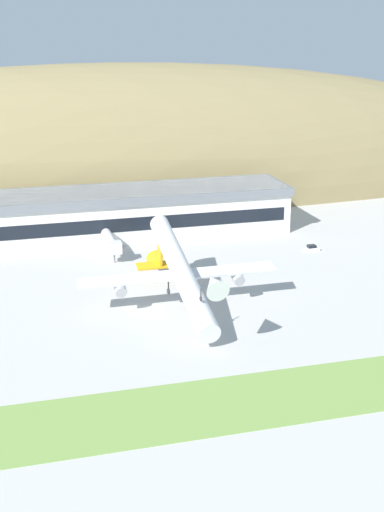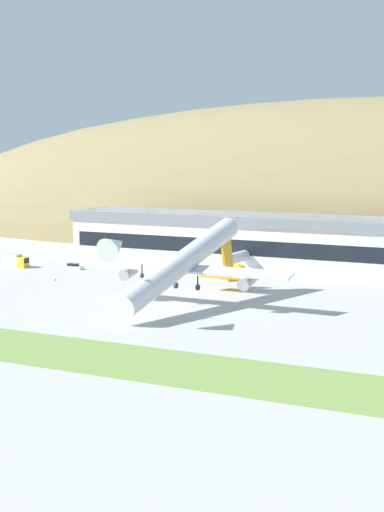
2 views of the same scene
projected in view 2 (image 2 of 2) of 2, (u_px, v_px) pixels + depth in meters
ground_plane at (152, 303)px, 161.25m from camera, size 431.48×431.48×0.00m
grass_strip_foreground at (16, 346)px, 126.30m from camera, size 388.33×16.84×0.08m
hill_backdrop at (371, 248)px, 249.85m from camera, size 348.75×71.91×87.37m
terminal_building at (266, 238)px, 208.32m from camera, size 102.15×20.47×12.90m
jetway_0 at (230, 259)px, 193.69m from camera, size 3.38×14.56×5.43m
cargo_airplane at (184, 265)px, 156.71m from camera, size 41.30×50.50×16.16m
service_car_0 at (74, 267)px, 206.18m from camera, size 4.54×1.97×1.43m
fuel_truck at (15, 261)px, 209.87m from camera, size 6.77×2.30×3.16m
traffic_cone_0 at (55, 279)px, 188.62m from camera, size 0.52×0.52×0.58m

